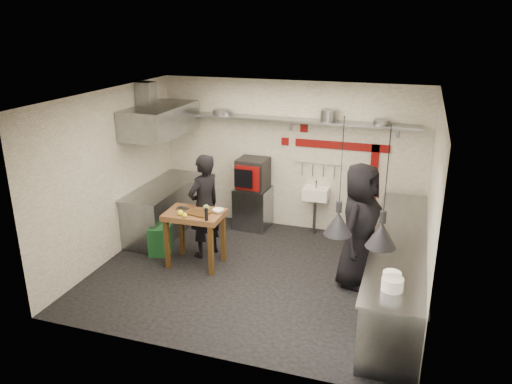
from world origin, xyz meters
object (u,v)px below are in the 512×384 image
(oven_stand, at_px, (253,208))
(chef_left, at_px, (204,206))
(combi_oven, at_px, (253,174))
(green_bin, at_px, (160,240))
(prep_table, at_px, (196,238))
(chef_right, at_px, (359,226))

(oven_stand, bearing_deg, chef_left, -103.12)
(combi_oven, height_order, chef_left, chef_left)
(oven_stand, relative_size, green_bin, 1.60)
(combi_oven, height_order, green_bin, combi_oven)
(combi_oven, relative_size, prep_table, 0.63)
(oven_stand, xyz_separation_m, combi_oven, (0.01, -0.02, 0.69))
(green_bin, distance_m, chef_left, 1.01)
(combi_oven, xyz_separation_m, prep_table, (-0.41, -1.74, -0.63))
(green_bin, bearing_deg, combi_oven, 53.88)
(green_bin, relative_size, prep_table, 0.54)
(chef_left, xyz_separation_m, chef_right, (2.57, -0.19, 0.07))
(chef_left, bearing_deg, oven_stand, -171.53)
(combi_oven, xyz_separation_m, chef_left, (-0.40, -1.36, -0.20))
(green_bin, bearing_deg, chef_right, 0.31)
(green_bin, height_order, prep_table, prep_table)
(prep_table, bearing_deg, green_bin, 165.76)
(green_bin, bearing_deg, chef_left, 15.69)
(combi_oven, relative_size, chef_left, 0.33)
(oven_stand, xyz_separation_m, chef_left, (-0.39, -1.39, 0.49))
(oven_stand, height_order, combi_oven, combi_oven)
(chef_left, height_order, chef_right, chef_right)
(oven_stand, bearing_deg, combi_oven, -64.40)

